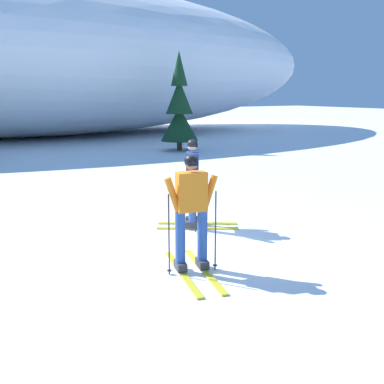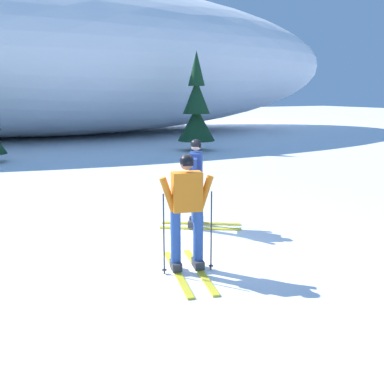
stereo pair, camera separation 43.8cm
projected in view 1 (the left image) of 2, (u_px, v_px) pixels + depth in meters
ground_plane at (183, 247)px, 7.85m from camera, size 120.00×120.00×0.00m
skier_navy_jacket at (193, 181)px, 8.85m from camera, size 1.58×1.22×1.73m
skier_orange_jacket at (192, 211)px, 6.62m from camera, size 0.87×1.83×1.75m
pine_tree_far_right at (179, 110)px, 20.41m from camera, size 1.69×1.69×4.38m
snow_ridge_background at (29, 60)px, 26.69m from camera, size 38.35×17.73×8.82m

